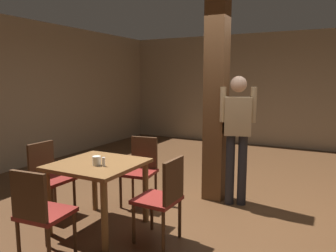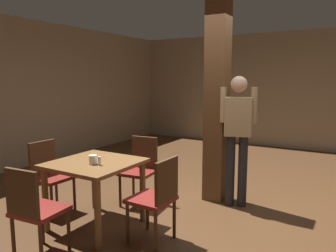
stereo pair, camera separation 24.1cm
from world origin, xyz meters
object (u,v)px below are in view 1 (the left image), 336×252
Objects in this scene: chair_north at (141,167)px; chair_east at (163,196)px; napkin_cup at (97,161)px; dining_table at (98,174)px; standing_person at (237,131)px; chair_west at (48,174)px; chair_south at (40,211)px; salt_shaker at (104,162)px.

chair_east is at bearing -46.10° from chair_north.
napkin_cup is at bearing -170.19° from chair_east.
dining_table is 1.88m from standing_person.
chair_north and chair_east have the same top height.
chair_west is 0.52× the size of standing_person.
chair_north is (0.03, 0.85, -0.12)m from dining_table.
chair_west is 1.18m from chair_south.
chair_south is 0.79m from napkin_cup.
salt_shaker is at bearing 78.03° from chair_south.
chair_south is 2.57m from standing_person.
chair_west is 0.94m from napkin_cup.
standing_person is (1.02, 1.51, 0.19)m from salt_shaker.
chair_west is (-0.81, 0.03, -0.12)m from dining_table.
standing_person is at bearing 75.19° from chair_east.
standing_person reaches higher than chair_north.
standing_person is at bearing 55.94° from salt_shaker.
salt_shaker is at bearing -124.06° from standing_person.
chair_west is 1.02m from salt_shaker.
chair_west is 9.20× the size of salt_shaker.
chair_east is 0.52× the size of standing_person.
standing_person is (1.17, 1.41, 0.37)m from dining_table.
napkin_cup is 0.09m from salt_shaker.
chair_east reaches higher than napkin_cup.
napkin_cup is 0.06× the size of standing_person.
chair_west is at bearing -179.77° from chair_east.
chair_north reaches higher than dining_table.
dining_table is 0.22m from napkin_cup.
standing_person is (1.15, 0.57, 0.50)m from chair_north.
chair_north is at bearing 89.14° from chair_south.
salt_shaker is at bearing -169.00° from chair_east.
dining_table is 1.02× the size of chair_south.
salt_shaker is (0.15, 0.73, 0.30)m from chair_south.
dining_table is 1.02× the size of chair_east.
chair_west and chair_east have the same top height.
standing_person is at bearing 62.31° from chair_south.
dining_table is at bearing -1.99° from chair_west.
salt_shaker is at bearing -82.16° from chair_north.
napkin_cup reaches higher than dining_table.
dining_table is at bearing 149.55° from salt_shaker.
napkin_cup is at bearing -178.74° from salt_shaker.
napkin_cup is at bearing -55.57° from dining_table.
salt_shaker is at bearing -30.45° from dining_table.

